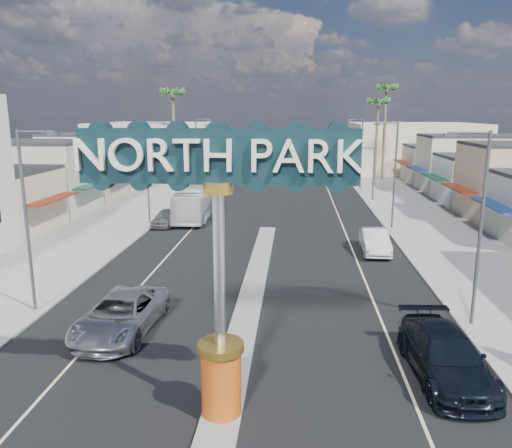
% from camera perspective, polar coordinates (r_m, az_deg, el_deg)
% --- Properties ---
extents(ground, '(160.00, 160.00, 0.00)m').
position_cam_1_polar(ground, '(43.63, 1.43, -0.29)').
color(ground, gray).
rests_on(ground, ground).
extents(road, '(20.00, 120.00, 0.01)m').
position_cam_1_polar(road, '(43.63, 1.43, -0.29)').
color(road, black).
rests_on(road, ground).
extents(median_island, '(1.30, 30.00, 0.16)m').
position_cam_1_polar(median_island, '(28.27, -0.35, -7.38)').
color(median_island, gray).
rests_on(median_island, ground).
extents(sidewalk_left, '(8.00, 120.00, 0.12)m').
position_cam_1_polar(sidewalk_left, '(46.50, -16.06, 0.10)').
color(sidewalk_left, gray).
rests_on(sidewalk_left, ground).
extents(sidewalk_right, '(8.00, 120.00, 0.12)m').
position_cam_1_polar(sidewalk_right, '(45.11, 19.49, -0.52)').
color(sidewalk_right, gray).
rests_on(sidewalk_right, ground).
extents(storefront_row_left, '(12.00, 42.00, 6.00)m').
position_cam_1_polar(storefront_row_left, '(61.74, -20.79, 5.53)').
color(storefront_row_left, beige).
rests_on(storefront_row_left, ground).
extents(storefront_row_right, '(12.00, 42.00, 6.00)m').
position_cam_1_polar(storefront_row_right, '(59.95, 25.85, 4.90)').
color(storefront_row_right, '#B7B29E').
rests_on(storefront_row_right, ground).
extents(backdrop_far_left, '(20.00, 20.00, 8.00)m').
position_cam_1_polar(backdrop_far_left, '(90.95, -11.09, 8.77)').
color(backdrop_far_left, '#B7B29E').
rests_on(backdrop_far_left, ground).
extents(backdrop_far_right, '(20.00, 20.00, 8.00)m').
position_cam_1_polar(backdrop_far_right, '(89.85, 17.40, 8.39)').
color(backdrop_far_right, beige).
rests_on(backdrop_far_right, ground).
extents(gateway_sign, '(8.20, 1.50, 9.15)m').
position_cam_1_polar(gateway_sign, '(15.11, -4.26, -2.07)').
color(gateway_sign, '#D75510').
rests_on(gateway_sign, median_island).
extents(traffic_signal_left, '(5.09, 0.45, 6.00)m').
position_cam_1_polar(traffic_signal_left, '(57.87, -6.96, 7.11)').
color(traffic_signal_left, '#47474C').
rests_on(traffic_signal_left, ground).
extents(traffic_signal_right, '(5.09, 0.45, 6.00)m').
position_cam_1_polar(traffic_signal_right, '(57.15, 11.54, 6.88)').
color(traffic_signal_right, '#47474C').
rests_on(traffic_signal_right, ground).
extents(streetlight_l_near, '(2.03, 0.22, 9.00)m').
position_cam_1_polar(streetlight_l_near, '(26.23, -24.53, 1.18)').
color(streetlight_l_near, '#47474C').
rests_on(streetlight_l_near, ground).
extents(streetlight_l_mid, '(2.03, 0.22, 9.00)m').
position_cam_1_polar(streetlight_l_mid, '(44.57, -12.13, 6.31)').
color(streetlight_l_mid, '#47474C').
rests_on(streetlight_l_mid, ground).
extents(streetlight_l_far, '(2.03, 0.22, 9.00)m').
position_cam_1_polar(streetlight_l_far, '(65.87, -6.68, 8.47)').
color(streetlight_l_far, '#47474C').
rests_on(streetlight_l_far, ground).
extents(streetlight_r_near, '(2.03, 0.22, 9.00)m').
position_cam_1_polar(streetlight_r_near, '(24.36, 24.01, 0.43)').
color(streetlight_r_near, '#47474C').
rests_on(streetlight_r_near, ground).
extents(streetlight_r_mid, '(2.03, 0.22, 9.00)m').
position_cam_1_polar(streetlight_r_mid, '(43.50, 15.40, 5.99)').
color(streetlight_r_mid, '#47474C').
rests_on(streetlight_r_mid, ground).
extents(streetlight_r_far, '(2.03, 0.22, 9.00)m').
position_cam_1_polar(streetlight_r_far, '(65.15, 11.84, 8.24)').
color(streetlight_r_far, '#47474C').
rests_on(streetlight_r_far, ground).
extents(palm_left_far, '(2.60, 2.60, 13.10)m').
position_cam_1_polar(palm_left_far, '(64.33, -9.49, 14.02)').
color(palm_left_far, brown).
rests_on(palm_left_far, ground).
extents(palm_right_mid, '(2.60, 2.60, 12.10)m').
position_cam_1_polar(palm_right_mid, '(69.31, 13.79, 12.98)').
color(palm_right_mid, brown).
rests_on(palm_right_mid, ground).
extents(palm_right_far, '(2.60, 2.60, 14.10)m').
position_cam_1_polar(palm_right_far, '(75.59, 14.68, 14.23)').
color(palm_right_far, brown).
rests_on(palm_right_far, ground).
extents(suv_left, '(3.30, 6.47, 1.75)m').
position_cam_1_polar(suv_left, '(23.60, -15.15, -9.93)').
color(suv_left, '#9E9EA2').
rests_on(suv_left, ground).
extents(suv_right, '(2.81, 6.18, 1.76)m').
position_cam_1_polar(suv_right, '(20.53, 20.83, -13.87)').
color(suv_right, black).
rests_on(suv_right, ground).
extents(car_parked_left, '(2.02, 4.44, 1.48)m').
position_cam_1_polar(car_parked_left, '(44.48, -10.25, 0.73)').
color(car_parked_left, slate).
rests_on(car_parked_left, ground).
extents(car_parked_right, '(1.86, 5.11, 1.67)m').
position_cam_1_polar(car_parked_right, '(36.38, 13.41, -1.91)').
color(car_parked_right, silver).
rests_on(car_parked_right, ground).
extents(city_bus, '(2.77, 11.13, 3.09)m').
position_cam_1_polar(city_bus, '(47.54, -6.79, 2.60)').
color(city_bus, silver).
rests_on(city_bus, ground).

